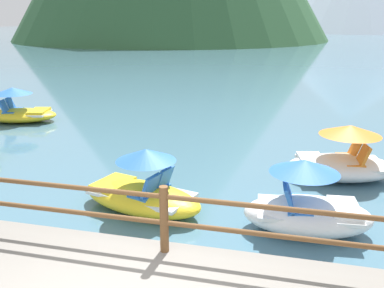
# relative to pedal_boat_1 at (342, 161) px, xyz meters

# --- Properties ---
(ground_plane) EXTENTS (200.00, 200.00, 0.00)m
(ground_plane) POSITION_rel_pedal_boat_1_xyz_m (-2.67, 33.85, -0.41)
(ground_plane) COLOR #477084
(dock_railing) EXTENTS (23.92, 0.12, 0.95)m
(dock_railing) POSITION_rel_pedal_boat_1_xyz_m (-2.67, -4.60, 0.57)
(dock_railing) COLOR brown
(dock_railing) RESTS_ON promenade_dock
(pedal_boat_1) EXTENTS (2.61, 1.84, 1.22)m
(pedal_boat_1) POSITION_rel_pedal_boat_1_xyz_m (0.00, 0.00, 0.00)
(pedal_boat_1) COLOR white
(pedal_boat_1) RESTS_ON ground
(pedal_boat_2) EXTENTS (2.65, 1.74, 1.22)m
(pedal_boat_2) POSITION_rel_pedal_boat_1_xyz_m (-3.73, -2.65, -0.03)
(pedal_boat_2) COLOR yellow
(pedal_boat_2) RESTS_ON ground
(pedal_boat_3) EXTENTS (2.22, 1.39, 1.27)m
(pedal_boat_3) POSITION_rel_pedal_boat_1_xyz_m (-0.76, -2.76, 0.02)
(pedal_boat_3) COLOR white
(pedal_boat_3) RESTS_ON ground
(pedal_boat_4) EXTENTS (2.78, 1.91, 1.18)m
(pedal_boat_4) POSITION_rel_pedal_boat_1_xyz_m (-10.32, 2.97, -0.03)
(pedal_boat_4) COLOR yellow
(pedal_boat_4) RESTS_ON ground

